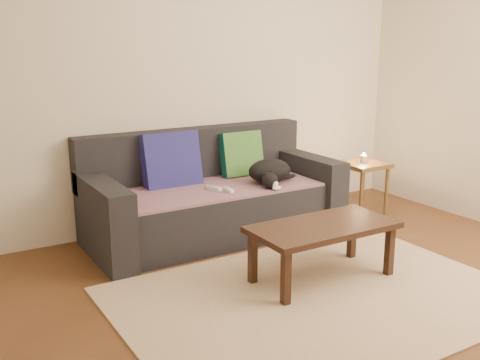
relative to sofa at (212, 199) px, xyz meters
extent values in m
plane|color=brown|center=(0.00, -1.57, -0.31)|extent=(4.50, 4.50, 0.00)
cube|color=beige|center=(0.00, 0.43, 0.99)|extent=(4.50, 0.04, 2.60)
cube|color=#232328|center=(0.00, -0.07, -0.10)|extent=(1.70, 0.78, 0.42)
cube|color=#232328|center=(0.00, 0.33, 0.34)|extent=(2.10, 0.18, 0.45)
cube|color=#232328|center=(-0.95, -0.07, -0.01)|extent=(0.20, 0.90, 0.60)
cube|color=#232328|center=(0.95, -0.07, -0.01)|extent=(0.20, 0.90, 0.60)
cube|color=#382648|center=(0.00, -0.09, 0.12)|extent=(1.66, 0.74, 0.02)
cube|color=#141557|center=(-0.29, 0.17, 0.32)|extent=(0.49, 0.22, 0.50)
cube|color=#0B4941|center=(0.39, 0.17, 0.32)|extent=(0.39, 0.17, 0.40)
ellipsoid|color=black|center=(0.45, -0.19, 0.23)|extent=(0.46, 0.41, 0.20)
sphere|color=black|center=(0.34, -0.37, 0.20)|extent=(0.17, 0.17, 0.13)
sphere|color=white|center=(0.35, -0.42, 0.18)|extent=(0.07, 0.07, 0.05)
ellipsoid|color=black|center=(0.62, -0.23, 0.17)|extent=(0.16, 0.10, 0.04)
cube|color=white|center=(-0.07, -0.17, 0.15)|extent=(0.08, 0.15, 0.03)
cube|color=white|center=(0.00, -0.27, 0.15)|extent=(0.05, 0.15, 0.03)
cube|color=brown|center=(1.50, -0.21, 0.17)|extent=(0.40, 0.40, 0.04)
cylinder|color=brown|center=(1.34, -0.36, -0.08)|extent=(0.04, 0.04, 0.46)
cylinder|color=brown|center=(1.66, -0.36, -0.08)|extent=(0.04, 0.04, 0.46)
cylinder|color=brown|center=(1.34, -0.05, -0.08)|extent=(0.04, 0.04, 0.46)
cylinder|color=brown|center=(1.66, -0.05, -0.08)|extent=(0.04, 0.04, 0.46)
cylinder|color=beige|center=(1.50, -0.21, 0.22)|extent=(0.06, 0.06, 0.07)
sphere|color=#FFBF59|center=(1.50, -0.21, 0.27)|extent=(0.02, 0.02, 0.02)
cube|color=tan|center=(0.00, -1.42, -0.30)|extent=(2.50, 1.80, 0.01)
cube|color=#321A13|center=(0.20, -1.21, 0.07)|extent=(1.00, 0.50, 0.04)
cube|color=#321A13|center=(-0.24, -1.40, -0.13)|extent=(0.05, 0.05, 0.36)
cube|color=#321A13|center=(0.64, -1.40, -0.13)|extent=(0.05, 0.05, 0.36)
cube|color=#321A13|center=(-0.24, -1.02, -0.13)|extent=(0.05, 0.05, 0.36)
cube|color=#321A13|center=(0.64, -1.02, -0.13)|extent=(0.05, 0.05, 0.36)
camera|label=1|loc=(-2.14, -3.99, 1.30)|focal=42.00mm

